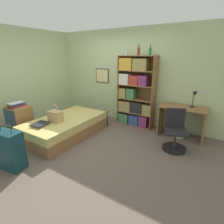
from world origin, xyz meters
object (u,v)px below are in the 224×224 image
object	(u,v)px
magazine_pile_on_dresser	(17,105)
waste_bin	(179,132)
suitcase	(10,150)
dresser	(20,121)
bookcase	(134,94)
bottle_clear	(150,51)
bottle_green	(126,52)
bed	(67,126)
bottle_brown	(139,51)
desk	(182,117)
handbag	(56,116)
book_stack_on_bed	(40,124)
desk_chair	(175,137)
desk_lamp	(195,95)

from	to	relation	value
magazine_pile_on_dresser	waste_bin	bearing A→B (deg)	30.09
suitcase	dresser	distance (m)	1.43
waste_bin	bookcase	bearing A→B (deg)	173.68
bookcase	bottle_clear	bearing A→B (deg)	0.05
magazine_pile_on_dresser	bottle_green	xyz separation A→B (m)	(1.81, 2.08, 1.18)
bed	magazine_pile_on_dresser	distance (m)	1.27
bottle_clear	waste_bin	bearing A→B (deg)	-8.88
dresser	bottle_clear	size ratio (longest dim) A/B	2.95
bottle_brown	bottle_clear	xyz separation A→B (m)	(0.30, -0.00, -0.01)
suitcase	dresser	xyz separation A→B (m)	(-1.13, 0.88, 0.02)
bed	dresser	size ratio (longest dim) A/B	2.76
suitcase	bottle_green	xyz separation A→B (m)	(0.68, 2.95, 1.62)
suitcase	desk	world-z (taller)	suitcase
dresser	desk	size ratio (longest dim) A/B	0.70
bookcase	handbag	bearing A→B (deg)	-123.11
magazine_pile_on_dresser	waste_bin	world-z (taller)	magazine_pile_on_dresser
book_stack_on_bed	bookcase	world-z (taller)	bookcase
bottle_clear	desk	bearing A→B (deg)	-5.41
desk_chair	book_stack_on_bed	bearing A→B (deg)	-152.46
magazine_pile_on_dresser	bottle_clear	bearing A→B (deg)	40.52
bottle_clear	desk_chair	xyz separation A→B (m)	(0.94, -0.78, -1.72)
handbag	magazine_pile_on_dresser	xyz separation A→B (m)	(-0.93, -0.34, 0.21)
bottle_green	waste_bin	bearing A→B (deg)	-4.72
handbag	suitcase	distance (m)	1.24
suitcase	bottle_green	size ratio (longest dim) A/B	4.25
suitcase	desk_chair	xyz separation A→B (m)	(2.27, 2.19, -0.08)
bottle_brown	desk_lamp	bearing A→B (deg)	0.20
desk_lamp	bottle_green	bearing A→B (deg)	-179.30
bottle_brown	desk_lamp	size ratio (longest dim) A/B	0.63
bottle_green	bottle_brown	bearing A→B (deg)	2.80
dresser	bottle_green	bearing A→B (deg)	48.89
suitcase	dresser	bearing A→B (deg)	142.20
bed	handbag	world-z (taller)	handbag
dresser	book_stack_on_bed	bearing A→B (deg)	-1.68
bottle_clear	handbag	bearing A→B (deg)	-130.86
magazine_pile_on_dresser	desk_chair	distance (m)	3.68
desk_lamp	suitcase	bearing A→B (deg)	-129.53
desk	waste_bin	world-z (taller)	desk
bookcase	desk	world-z (taller)	bookcase
waste_bin	handbag	bearing A→B (deg)	-146.47
suitcase	bottle_green	distance (m)	3.43
suitcase	magazine_pile_on_dresser	distance (m)	1.49
desk_chair	magazine_pile_on_dresser	bearing A→B (deg)	-158.77
suitcase	waste_bin	bearing A→B (deg)	51.54
book_stack_on_bed	bottle_clear	distance (m)	3.06
bottle_green	desk_lamp	bearing A→B (deg)	0.70
bottle_green	bottle_clear	world-z (taller)	bottle_clear
desk_lamp	bookcase	bearing A→B (deg)	-179.71
desk_lamp	handbag	bearing A→B (deg)	-146.32
magazine_pile_on_dresser	suitcase	bearing A→B (deg)	-37.46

